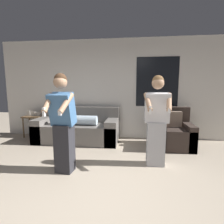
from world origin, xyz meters
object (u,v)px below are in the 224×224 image
object	(u,v)px
person_right	(157,121)
person_left	(63,123)
side_table	(33,119)
couch	(78,129)
armchair	(173,133)

from	to	relation	value
person_right	person_left	bearing A→B (deg)	-163.37
side_table	person_right	distance (m)	3.57
couch	armchair	bearing A→B (deg)	-4.15
couch	person_right	bearing A→B (deg)	-33.56
couch	side_table	distance (m)	1.41
person_left	person_right	distance (m)	1.61
side_table	person_right	world-z (taller)	person_right
couch	person_right	size ratio (longest dim) A/B	1.31
armchair	person_left	xyz separation A→B (m)	(-2.08, -1.52, 0.51)
couch	side_table	bearing A→B (deg)	170.12
side_table	armchair	bearing A→B (deg)	-6.26
person_left	armchair	bearing A→B (deg)	36.16
armchair	side_table	xyz separation A→B (m)	(-3.78, 0.41, 0.18)
couch	person_right	xyz separation A→B (m)	(1.86, -1.23, 0.50)
couch	person_left	size ratio (longest dim) A/B	1.30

